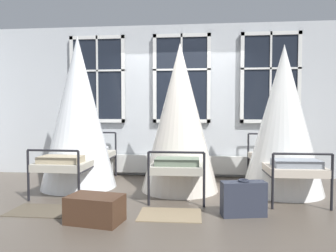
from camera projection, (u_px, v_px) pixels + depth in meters
name	position (u px, v px, depth m)	size (l,w,h in m)	color
ground	(177.00, 191.00, 5.32)	(21.56, 21.56, 0.00)	brown
back_wall_with_windows	(182.00, 101.00, 6.56)	(8.52, 0.10, 3.06)	silver
window_bank	(181.00, 116.00, 6.46)	(4.62, 0.10, 2.79)	black
cot_first	(78.00, 114.00, 5.59)	(1.30, 1.96, 2.63)	black
cot_second	(180.00, 119.00, 5.39)	(1.30, 1.95, 2.46)	black
cot_third	(283.00, 121.00, 5.23)	(1.30, 1.96, 2.41)	black
rug_first	(41.00, 210.00, 4.29)	(0.80, 0.56, 0.01)	brown
rug_second	(170.00, 215.00, 4.11)	(0.80, 0.56, 0.01)	#8E7A5B
suitcase_dark	(243.00, 199.00, 4.08)	(0.59, 0.31, 0.47)	#2D3342
travel_trunk	(95.00, 209.00, 3.84)	(0.64, 0.40, 0.33)	#472D1E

